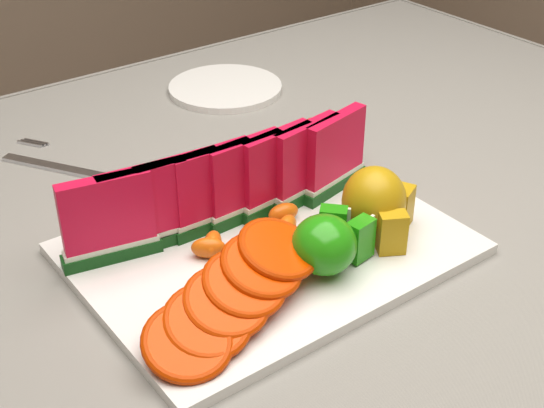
% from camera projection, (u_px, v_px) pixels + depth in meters
% --- Properties ---
extents(table, '(1.40, 0.90, 0.75)m').
position_uv_depth(table, '(248.00, 287.00, 0.94)').
color(table, '#53381F').
rests_on(table, ground).
extents(tablecloth, '(1.53, 1.03, 0.20)m').
position_uv_depth(tablecloth, '(248.00, 246.00, 0.91)').
color(tablecloth, gray).
rests_on(tablecloth, table).
extents(platter, '(0.40, 0.30, 0.01)m').
position_uv_depth(platter, '(268.00, 248.00, 0.83)').
color(platter, silver).
rests_on(platter, tablecloth).
extents(apple_cluster, '(0.11, 0.09, 0.06)m').
position_uv_depth(apple_cluster, '(328.00, 243.00, 0.77)').
color(apple_cluster, '#308A10').
rests_on(apple_cluster, platter).
extents(pear_cluster, '(0.09, 0.10, 0.08)m').
position_uv_depth(pear_cluster, '(377.00, 203.00, 0.82)').
color(pear_cluster, '#B69D06').
rests_on(pear_cluster, platter).
extents(side_plate, '(0.20, 0.20, 0.01)m').
position_uv_depth(side_plate, '(225.00, 88.00, 1.20)').
color(side_plate, silver).
rests_on(side_plate, tablecloth).
extents(fork, '(0.10, 0.18, 0.00)m').
position_uv_depth(fork, '(57.00, 165.00, 0.99)').
color(fork, silver).
rests_on(fork, tablecloth).
extents(watermelon_row, '(0.39, 0.07, 0.10)m').
position_uv_depth(watermelon_row, '(230.00, 186.00, 0.83)').
color(watermelon_row, '#0C3710').
rests_on(watermelon_row, platter).
extents(orange_fan_front, '(0.23, 0.14, 0.06)m').
position_uv_depth(orange_fan_front, '(235.00, 293.00, 0.71)').
color(orange_fan_front, '#F02400').
rests_on(orange_fan_front, platter).
extents(orange_fan_back, '(0.37, 0.10, 0.05)m').
position_uv_depth(orange_fan_back, '(235.00, 173.00, 0.91)').
color(orange_fan_back, '#F02400').
rests_on(orange_fan_back, platter).
extents(tangerine_segments, '(0.14, 0.06, 0.02)m').
position_uv_depth(tangerine_segments, '(250.00, 235.00, 0.81)').
color(tangerine_segments, '#F3590A').
rests_on(tangerine_segments, platter).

